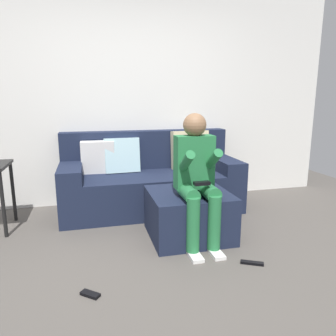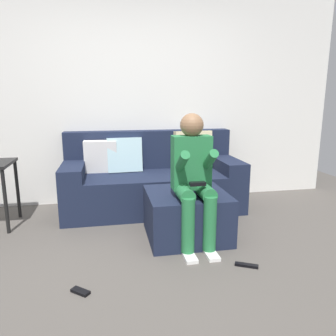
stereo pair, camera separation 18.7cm
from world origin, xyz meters
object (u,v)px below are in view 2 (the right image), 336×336
couch_sectional (152,180)px  person_seated (194,175)px  remote_near_ottoman (247,265)px  remote_by_storage_bin (80,291)px  ottoman (187,215)px

couch_sectional → person_seated: size_ratio=1.74×
person_seated → remote_near_ottoman: size_ratio=6.51×
person_seated → couch_sectional: bearing=101.3°
couch_sectional → remote_by_storage_bin: (-0.75, -1.69, -0.34)m
couch_sectional → remote_by_storage_bin: size_ratio=14.89×
couch_sectional → person_seated: person_seated is taller
ottoman → remote_near_ottoman: (0.33, -0.66, -0.21)m
ottoman → remote_by_storage_bin: 1.25m
ottoman → person_seated: (0.01, -0.18, 0.44)m
couch_sectional → remote_by_storage_bin: couch_sectional is taller
person_seated → remote_near_ottoman: (0.32, -0.47, -0.65)m
couch_sectional → ottoman: couch_sectional is taller
remote_by_storage_bin → remote_near_ottoman: bearing=45.1°
ottoman → remote_near_ottoman: bearing=-63.0°
ottoman → person_seated: 0.47m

